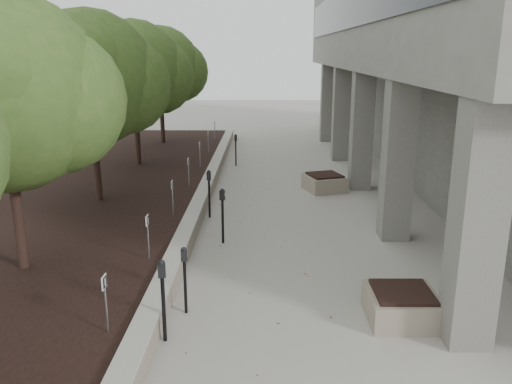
{
  "coord_description": "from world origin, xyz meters",
  "views": [
    {
      "loc": [
        0.09,
        -6.75,
        4.65
      ],
      "look_at": [
        -0.13,
        6.1,
        1.16
      ],
      "focal_mm": 36.53,
      "sensor_mm": 36.0,
      "label": 1
    }
  ],
  "objects_px": {
    "crabapple_tree_4": "(135,93)",
    "parking_meter_1": "(163,301)",
    "parking_meter_2": "(185,280)",
    "planter_back": "(324,182)",
    "crabapple_tree_2": "(8,134)",
    "parking_meter_3": "(223,216)",
    "planter_front": "(402,305)",
    "parking_meter_5": "(236,150)",
    "crabapple_tree_5": "(161,85)",
    "parking_meter_4": "(209,194)",
    "crabapple_tree_3": "(92,107)"
  },
  "relations": [
    {
      "from": "parking_meter_2",
      "to": "planter_back",
      "type": "bearing_deg",
      "value": 50.43
    },
    {
      "from": "crabapple_tree_4",
      "to": "parking_meter_2",
      "type": "relative_size",
      "value": 4.22
    },
    {
      "from": "crabapple_tree_5",
      "to": "parking_meter_1",
      "type": "relative_size",
      "value": 3.76
    },
    {
      "from": "crabapple_tree_3",
      "to": "parking_meter_2",
      "type": "height_order",
      "value": "crabapple_tree_3"
    },
    {
      "from": "crabapple_tree_3",
      "to": "parking_meter_5",
      "type": "bearing_deg",
      "value": 60.91
    },
    {
      "from": "parking_meter_4",
      "to": "planter_back",
      "type": "xyz_separation_m",
      "value": [
        3.65,
        3.1,
        -0.41
      ]
    },
    {
      "from": "parking_meter_2",
      "to": "parking_meter_5",
      "type": "bearing_deg",
      "value": 71.13
    },
    {
      "from": "crabapple_tree_5",
      "to": "planter_back",
      "type": "height_order",
      "value": "crabapple_tree_5"
    },
    {
      "from": "crabapple_tree_4",
      "to": "parking_meter_5",
      "type": "xyz_separation_m",
      "value": [
        3.69,
        1.63,
        -2.45
      ]
    },
    {
      "from": "crabapple_tree_3",
      "to": "parking_meter_1",
      "type": "xyz_separation_m",
      "value": [
        3.25,
        -7.07,
        -2.4
      ]
    },
    {
      "from": "crabapple_tree_5",
      "to": "parking_meter_1",
      "type": "xyz_separation_m",
      "value": [
        3.25,
        -17.07,
        -2.4
      ]
    },
    {
      "from": "parking_meter_2",
      "to": "planter_front",
      "type": "bearing_deg",
      "value": -20.53
    },
    {
      "from": "parking_meter_4",
      "to": "parking_meter_5",
      "type": "relative_size",
      "value": 1.05
    },
    {
      "from": "crabapple_tree_5",
      "to": "crabapple_tree_4",
      "type": "bearing_deg",
      "value": -90.0
    },
    {
      "from": "crabapple_tree_2",
      "to": "planter_front",
      "type": "bearing_deg",
      "value": -9.99
    },
    {
      "from": "crabapple_tree_3",
      "to": "parking_meter_5",
      "type": "distance_m",
      "value": 7.97
    },
    {
      "from": "crabapple_tree_2",
      "to": "crabapple_tree_3",
      "type": "distance_m",
      "value": 5.0
    },
    {
      "from": "parking_meter_2",
      "to": "planter_back",
      "type": "relative_size",
      "value": 1.04
    },
    {
      "from": "crabapple_tree_2",
      "to": "parking_meter_5",
      "type": "distance_m",
      "value": 12.44
    },
    {
      "from": "crabapple_tree_4",
      "to": "planter_front",
      "type": "relative_size",
      "value": 4.51
    },
    {
      "from": "crabapple_tree_3",
      "to": "parking_meter_4",
      "type": "distance_m",
      "value": 4.12
    },
    {
      "from": "crabapple_tree_3",
      "to": "planter_front",
      "type": "height_order",
      "value": "crabapple_tree_3"
    },
    {
      "from": "crabapple_tree_3",
      "to": "planter_front",
      "type": "relative_size",
      "value": 4.51
    },
    {
      "from": "crabapple_tree_2",
      "to": "planter_front",
      "type": "height_order",
      "value": "crabapple_tree_2"
    },
    {
      "from": "crabapple_tree_3",
      "to": "parking_meter_1",
      "type": "distance_m",
      "value": 8.15
    },
    {
      "from": "crabapple_tree_4",
      "to": "parking_meter_1",
      "type": "relative_size",
      "value": 3.76
    },
    {
      "from": "crabapple_tree_4",
      "to": "parking_meter_3",
      "type": "height_order",
      "value": "crabapple_tree_4"
    },
    {
      "from": "crabapple_tree_5",
      "to": "parking_meter_1",
      "type": "height_order",
      "value": "crabapple_tree_5"
    },
    {
      "from": "crabapple_tree_2",
      "to": "parking_meter_4",
      "type": "xyz_separation_m",
      "value": [
        3.31,
        4.56,
        -2.42
      ]
    },
    {
      "from": "crabapple_tree_2",
      "to": "parking_meter_3",
      "type": "height_order",
      "value": "crabapple_tree_2"
    },
    {
      "from": "parking_meter_5",
      "to": "planter_front",
      "type": "distance_m",
      "value": 13.43
    },
    {
      "from": "parking_meter_4",
      "to": "planter_back",
      "type": "bearing_deg",
      "value": 40.18
    },
    {
      "from": "crabapple_tree_4",
      "to": "parking_meter_5",
      "type": "bearing_deg",
      "value": 23.81
    },
    {
      "from": "crabapple_tree_4",
      "to": "parking_meter_1",
      "type": "distance_m",
      "value": 12.73
    },
    {
      "from": "parking_meter_2",
      "to": "parking_meter_4",
      "type": "xyz_separation_m",
      "value": [
        -0.15,
        5.67,
        0.06
      ]
    },
    {
      "from": "parking_meter_3",
      "to": "parking_meter_4",
      "type": "bearing_deg",
      "value": 121.61
    },
    {
      "from": "planter_front",
      "to": "crabapple_tree_2",
      "type": "bearing_deg",
      "value": 170.01
    },
    {
      "from": "parking_meter_1",
      "to": "parking_meter_4",
      "type": "bearing_deg",
      "value": 79.52
    },
    {
      "from": "crabapple_tree_5",
      "to": "planter_back",
      "type": "xyz_separation_m",
      "value": [
        6.96,
        -7.33,
        -2.83
      ]
    },
    {
      "from": "planter_back",
      "to": "parking_meter_5",
      "type": "bearing_deg",
      "value": 129.54
    },
    {
      "from": "crabapple_tree_3",
      "to": "crabapple_tree_5",
      "type": "bearing_deg",
      "value": 90.0
    },
    {
      "from": "crabapple_tree_3",
      "to": "crabapple_tree_2",
      "type": "bearing_deg",
      "value": -90.0
    },
    {
      "from": "parking_meter_4",
      "to": "crabapple_tree_2",
      "type": "bearing_deg",
      "value": -126.17
    },
    {
      "from": "parking_meter_1",
      "to": "parking_meter_5",
      "type": "xyz_separation_m",
      "value": [
        0.44,
        13.7,
        -0.06
      ]
    },
    {
      "from": "parking_meter_3",
      "to": "parking_meter_4",
      "type": "relative_size",
      "value": 1.0
    },
    {
      "from": "crabapple_tree_4",
      "to": "planter_front",
      "type": "bearing_deg",
      "value": -56.97
    },
    {
      "from": "parking_meter_1",
      "to": "planter_front",
      "type": "relative_size",
      "value": 1.2
    },
    {
      "from": "crabapple_tree_3",
      "to": "crabapple_tree_5",
      "type": "height_order",
      "value": "same"
    },
    {
      "from": "crabapple_tree_3",
      "to": "parking_meter_5",
      "type": "relative_size",
      "value": 4.07
    },
    {
      "from": "parking_meter_5",
      "to": "planter_back",
      "type": "height_order",
      "value": "parking_meter_5"
    }
  ]
}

